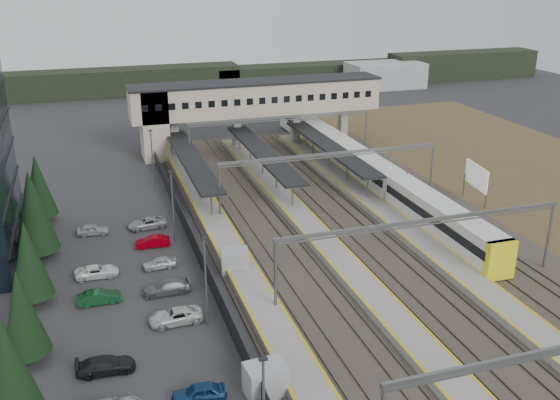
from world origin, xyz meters
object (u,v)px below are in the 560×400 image
object	(u,v)px
relay_cabin_far	(235,262)
billboard	(476,177)
footbridge	(240,102)
train	(361,165)
relay_cabin_near	(266,380)

from	to	relation	value
relay_cabin_far	billboard	size ratio (longest dim) A/B	0.51
footbridge	train	world-z (taller)	footbridge
relay_cabin_far	footbridge	size ratio (longest dim) A/B	0.07
relay_cabin_near	train	size ratio (longest dim) A/B	0.05
train	billboard	xyz separation A→B (m)	(10.19, -12.44, 1.12)
relay_cabin_near	relay_cabin_far	xyz separation A→B (m)	(2.35, 18.65, 0.01)
footbridge	relay_cabin_near	bearing A→B (deg)	-102.72
relay_cabin_near	relay_cabin_far	size ratio (longest dim) A/B	1.01
relay_cabin_near	train	distance (m)	48.29
relay_cabin_far	footbridge	xyz separation A→B (m)	(11.22, 41.45, 6.73)
billboard	footbridge	bearing A→B (deg)	125.29
train	billboard	world-z (taller)	billboard
relay_cabin_far	billboard	xyz separation A→B (m)	(33.71, 9.68, 2.12)
relay_cabin_far	billboard	world-z (taller)	billboard
relay_cabin_near	footbridge	distance (m)	61.98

